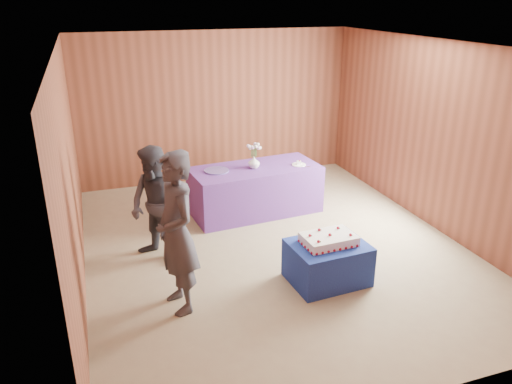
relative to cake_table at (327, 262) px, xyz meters
name	(u,v)px	position (x,y,z in m)	size (l,w,h in m)	color
ground	(274,247)	(-0.30, 1.03, -0.25)	(6.00, 6.00, 0.00)	gray
room_shell	(276,119)	(-0.30, 1.03, 1.55)	(5.04, 6.04, 2.72)	brown
cake_table	(327,262)	(0.00, 0.00, 0.00)	(0.90, 0.70, 0.50)	#1B3F97
serving_table	(255,190)	(-0.16, 2.25, 0.12)	(2.00, 0.90, 0.75)	#563289
sheet_cake	(329,239)	(0.00, 0.01, 0.31)	(0.67, 0.48, 0.15)	white
vase	(254,162)	(-0.18, 2.24, 0.59)	(0.18, 0.18, 0.19)	silver
flower_spray	(254,147)	(-0.18, 2.24, 0.84)	(0.24, 0.24, 0.18)	#29662E
platter	(216,171)	(-0.78, 2.27, 0.51)	(0.38, 0.38, 0.02)	#55458B
plate	(299,165)	(0.54, 2.15, 0.51)	(0.22, 0.22, 0.01)	white
cake_slice	(299,163)	(0.54, 2.14, 0.54)	(0.07, 0.07, 0.08)	white
knife	(302,167)	(0.55, 2.04, 0.50)	(0.26, 0.02, 0.00)	silver
guest_left	(177,233)	(-1.79, 0.04, 0.66)	(0.66, 0.43, 1.81)	#35343E
guest_right	(156,206)	(-1.85, 1.17, 0.52)	(0.75, 0.58, 1.54)	#2F2E38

